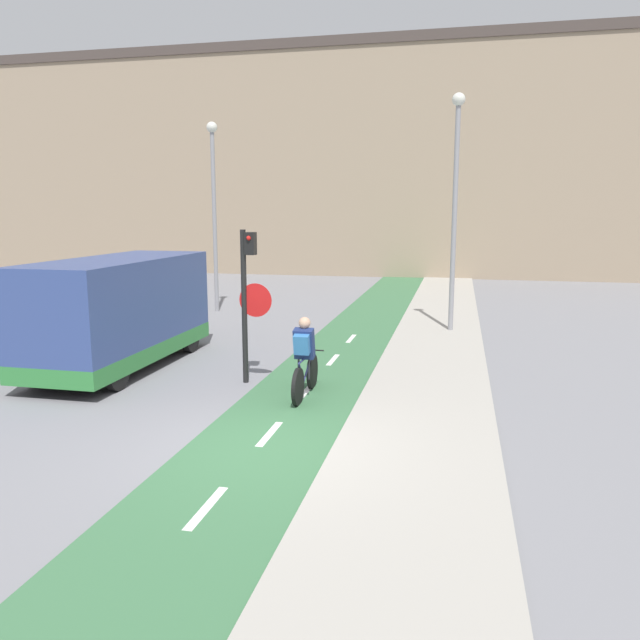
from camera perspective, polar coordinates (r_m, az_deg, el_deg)
name	(u,v)px	position (r m, az deg, el deg)	size (l,w,h in m)	color
ground_plane	(260,447)	(9.43, -5.54, -11.47)	(120.00, 120.00, 0.00)	gray
bike_lane	(260,446)	(9.43, -5.53, -11.41)	(2.14, 60.00, 0.02)	#3D7047
sidewalk_strip	(414,458)	(9.02, 8.63, -12.40)	(2.40, 60.00, 0.05)	#A8A399
building_row_background	(410,162)	(35.24, 8.25, 14.12)	(60.00, 5.20, 12.10)	gray
traffic_light_pole	(248,289)	(12.42, -6.60, 2.82)	(0.67, 0.25, 3.08)	black
street_lamp_far	(214,197)	(21.68, -9.68, 11.07)	(0.36, 0.36, 6.34)	gray
street_lamp_sidewalk	(455,188)	(18.09, 12.28, 11.67)	(0.36, 0.36, 6.60)	gray
cyclist_near	(305,360)	(11.54, -1.42, -3.67)	(0.46, 1.81, 1.52)	black
van	(120,314)	(14.41, -17.82, 0.51)	(1.94, 5.29, 2.42)	#334784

